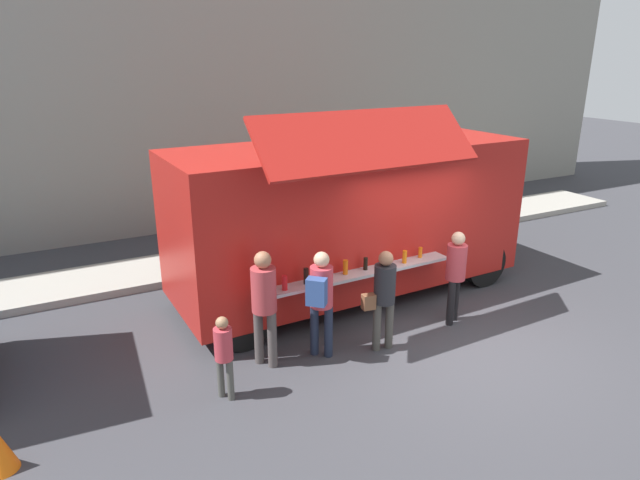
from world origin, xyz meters
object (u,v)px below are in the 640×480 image
food_truck_main (350,215)px  customer_extra_browsing (456,269)px  trash_bin (435,214)px  customer_mid_with_backpack (321,294)px  customer_rear_waiting (264,299)px  child_near_queue (224,350)px  customer_front_ordering (384,292)px

food_truck_main → customer_extra_browsing: bearing=-64.5°
trash_bin → customer_mid_with_backpack: bearing=-142.9°
customer_mid_with_backpack → customer_extra_browsing: bearing=-47.4°
customer_rear_waiting → food_truck_main: bearing=-0.1°
customer_extra_browsing → child_near_queue: (-4.07, -0.30, -0.25)m
trash_bin → customer_extra_browsing: bearing=-125.4°
trash_bin → child_near_queue: (-7.03, -4.47, 0.26)m
food_truck_main → trash_bin: 4.68m
customer_front_ordering → customer_rear_waiting: bearing=84.2°
customer_front_ordering → customer_rear_waiting: customer_rear_waiting is taller
customer_extra_browsing → child_near_queue: size_ratio=1.36×
customer_mid_with_backpack → child_near_queue: 1.66m
customer_front_ordering → customer_extra_browsing: 1.56m
customer_front_ordering → child_near_queue: customer_front_ordering is taller
customer_rear_waiting → child_near_queue: size_ratio=1.49×
trash_bin → customer_extra_browsing: (-2.96, -4.16, 0.52)m
food_truck_main → child_near_queue: food_truck_main is taller
customer_mid_with_backpack → child_near_queue: (-1.59, -0.35, -0.31)m
customer_mid_with_backpack → customer_rear_waiting: bearing=121.8°
customer_mid_with_backpack → food_truck_main: bearing=3.2°
customer_front_ordering → child_near_queue: size_ratio=1.35×
customer_front_ordering → child_near_queue: bearing=100.0°
food_truck_main → customer_mid_with_backpack: size_ratio=3.91×
customer_rear_waiting → customer_extra_browsing: size_ratio=1.09×
customer_mid_with_backpack → customer_extra_browsing: 2.48m
food_truck_main → customer_rear_waiting: (-2.34, -1.62, -0.50)m
customer_front_ordering → customer_extra_browsing: customer_extra_browsing is taller
trash_bin → customer_front_ordering: size_ratio=0.55×
food_truck_main → customer_rear_waiting: 2.89m
customer_front_ordering → customer_mid_with_backpack: (-0.93, 0.24, 0.07)m
child_near_queue → customer_extra_browsing: bearing=-30.5°
customer_mid_with_backpack → customer_extra_browsing: (2.48, -0.05, -0.05)m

